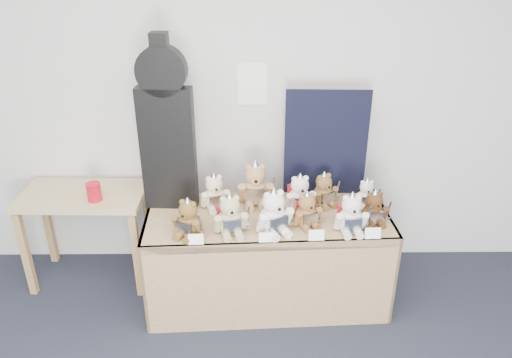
{
  "coord_description": "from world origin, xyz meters",
  "views": [
    {
      "loc": [
        0.28,
        -0.94,
        2.39
      ],
      "look_at": [
        0.31,
        1.86,
        1.0
      ],
      "focal_mm": 35.0,
      "sensor_mm": 36.0,
      "label": 1
    }
  ],
  "objects_px": {
    "teddy_front_left": "(230,216)",
    "teddy_back_centre_right": "(300,194)",
    "display_table": "(268,239)",
    "teddy_front_far_right": "(351,215)",
    "teddy_front_far_left": "(188,220)",
    "teddy_front_centre": "(274,213)",
    "teddy_back_left": "(215,193)",
    "guitar_case": "(166,127)",
    "teddy_back_centre_left": "(255,186)",
    "side_table": "(85,208)",
    "teddy_back_end": "(366,194)",
    "teddy_back_right": "(324,191)",
    "red_cup": "(94,192)",
    "teddy_front_right": "(307,211)",
    "teddy_front_end": "(374,209)"
  },
  "relations": [
    {
      "from": "teddy_front_left",
      "to": "teddy_back_centre_right",
      "type": "height_order",
      "value": "teddy_front_left"
    },
    {
      "from": "display_table",
      "to": "teddy_front_far_right",
      "type": "xyz_separation_m",
      "value": [
        0.51,
        -0.13,
        0.26
      ]
    },
    {
      "from": "teddy_front_far_left",
      "to": "teddy_front_left",
      "type": "bearing_deg",
      "value": 29.52
    },
    {
      "from": "teddy_front_centre",
      "to": "teddy_back_left",
      "type": "relative_size",
      "value": 1.19
    },
    {
      "from": "guitar_case",
      "to": "teddy_back_centre_left",
      "type": "relative_size",
      "value": 3.42
    },
    {
      "from": "side_table",
      "to": "guitar_case",
      "type": "bearing_deg",
      "value": -7.27
    },
    {
      "from": "teddy_front_centre",
      "to": "teddy_back_end",
      "type": "distance_m",
      "value": 0.73
    },
    {
      "from": "teddy_front_centre",
      "to": "teddy_back_right",
      "type": "height_order",
      "value": "teddy_front_centre"
    },
    {
      "from": "teddy_front_far_left",
      "to": "teddy_back_right",
      "type": "xyz_separation_m",
      "value": [
        0.89,
        0.38,
        -0.0
      ]
    },
    {
      "from": "red_cup",
      "to": "display_table",
      "type": "bearing_deg",
      "value": -9.73
    },
    {
      "from": "side_table",
      "to": "teddy_back_end",
      "type": "bearing_deg",
      "value": -2.0
    },
    {
      "from": "teddy_front_far_left",
      "to": "teddy_front_far_right",
      "type": "relative_size",
      "value": 0.95
    },
    {
      "from": "guitar_case",
      "to": "teddy_front_centre",
      "type": "height_order",
      "value": "guitar_case"
    },
    {
      "from": "teddy_back_right",
      "to": "teddy_back_centre_right",
      "type": "bearing_deg",
      "value": 172.65
    },
    {
      "from": "teddy_back_left",
      "to": "side_table",
      "type": "bearing_deg",
      "value": 155.53
    },
    {
      "from": "teddy_front_far_left",
      "to": "teddy_front_right",
      "type": "xyz_separation_m",
      "value": [
        0.75,
        0.11,
        -0.01
      ]
    },
    {
      "from": "display_table",
      "to": "teddy_back_centre_left",
      "type": "bearing_deg",
      "value": 107.38
    },
    {
      "from": "guitar_case",
      "to": "teddy_back_left",
      "type": "bearing_deg",
      "value": -3.47
    },
    {
      "from": "teddy_front_right",
      "to": "teddy_back_end",
      "type": "height_order",
      "value": "teddy_front_right"
    },
    {
      "from": "teddy_front_centre",
      "to": "guitar_case",
      "type": "bearing_deg",
      "value": 128.78
    },
    {
      "from": "guitar_case",
      "to": "teddy_back_end",
      "type": "bearing_deg",
      "value": 2.32
    },
    {
      "from": "teddy_front_left",
      "to": "teddy_back_left",
      "type": "xyz_separation_m",
      "value": [
        -0.12,
        0.32,
        -0.01
      ]
    },
    {
      "from": "teddy_front_far_left",
      "to": "teddy_front_end",
      "type": "distance_m",
      "value": 1.19
    },
    {
      "from": "teddy_front_centre",
      "to": "teddy_front_end",
      "type": "height_order",
      "value": "teddy_front_centre"
    },
    {
      "from": "teddy_front_far_left",
      "to": "teddy_front_right",
      "type": "bearing_deg",
      "value": 32.14
    },
    {
      "from": "side_table",
      "to": "teddy_back_left",
      "type": "height_order",
      "value": "teddy_back_left"
    },
    {
      "from": "teddy_front_right",
      "to": "teddy_front_end",
      "type": "xyz_separation_m",
      "value": [
        0.44,
        0.02,
        -0.0
      ]
    },
    {
      "from": "teddy_front_right",
      "to": "display_table",
      "type": "bearing_deg",
      "value": 143.67
    },
    {
      "from": "red_cup",
      "to": "teddy_front_centre",
      "type": "height_order",
      "value": "teddy_front_centre"
    },
    {
      "from": "teddy_back_right",
      "to": "guitar_case",
      "type": "bearing_deg",
      "value": 152.49
    },
    {
      "from": "guitar_case",
      "to": "teddy_front_end",
      "type": "xyz_separation_m",
      "value": [
        1.34,
        -0.25,
        -0.47
      ]
    },
    {
      "from": "teddy_front_end",
      "to": "teddy_back_right",
      "type": "bearing_deg",
      "value": 127.24
    },
    {
      "from": "side_table",
      "to": "teddy_front_left",
      "type": "bearing_deg",
      "value": -21.67
    },
    {
      "from": "side_table",
      "to": "teddy_front_left",
      "type": "height_order",
      "value": "teddy_front_left"
    },
    {
      "from": "teddy_front_right",
      "to": "teddy_back_left",
      "type": "relative_size",
      "value": 0.94
    },
    {
      "from": "guitar_case",
      "to": "teddy_front_far_right",
      "type": "height_order",
      "value": "guitar_case"
    },
    {
      "from": "teddy_front_centre",
      "to": "teddy_front_right",
      "type": "distance_m",
      "value": 0.23
    },
    {
      "from": "teddy_front_centre",
      "to": "teddy_front_right",
      "type": "bearing_deg",
      "value": -5.33
    },
    {
      "from": "side_table",
      "to": "teddy_back_left",
      "type": "bearing_deg",
      "value": -6.62
    },
    {
      "from": "display_table",
      "to": "teddy_back_end",
      "type": "height_order",
      "value": "teddy_back_end"
    },
    {
      "from": "display_table",
      "to": "teddy_back_centre_right",
      "type": "distance_m",
      "value": 0.37
    },
    {
      "from": "teddy_front_right",
      "to": "teddy_back_centre_right",
      "type": "bearing_deg",
      "value": 75.46
    },
    {
      "from": "red_cup",
      "to": "teddy_front_right",
      "type": "xyz_separation_m",
      "value": [
        1.44,
        -0.27,
        -0.01
      ]
    },
    {
      "from": "teddy_front_centre",
      "to": "teddy_back_centre_right",
      "type": "height_order",
      "value": "teddy_front_centre"
    },
    {
      "from": "teddy_front_right",
      "to": "teddy_front_far_right",
      "type": "xyz_separation_m",
      "value": [
        0.27,
        -0.07,
        0.01
      ]
    },
    {
      "from": "teddy_front_far_right",
      "to": "teddy_back_left",
      "type": "relative_size",
      "value": 1.06
    },
    {
      "from": "side_table",
      "to": "teddy_back_centre_left",
      "type": "bearing_deg",
      "value": -2.27
    },
    {
      "from": "teddy_front_far_left",
      "to": "teddy_front_end",
      "type": "height_order",
      "value": "teddy_front_far_left"
    },
    {
      "from": "teddy_front_far_left",
      "to": "teddy_front_centre",
      "type": "distance_m",
      "value": 0.54
    },
    {
      "from": "teddy_front_far_right",
      "to": "teddy_back_left",
      "type": "height_order",
      "value": "teddy_front_far_right"
    }
  ]
}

